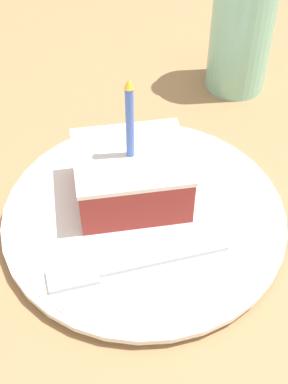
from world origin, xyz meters
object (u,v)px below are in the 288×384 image
fork (125,266)px  plate (144,216)px  cake_slice (131,175)px  bottle (242,25)px

fork → plate: bearing=-23.2°
plate → cake_slice: (0.02, 0.01, 0.03)m
cake_slice → bottle: size_ratio=0.66×
cake_slice → fork: size_ratio=0.83×
plate → fork: fork is taller
bottle → plate: bearing=144.3°
fork → bottle: bearing=-33.1°
plate → cake_slice: size_ratio=2.01×
fork → bottle: (0.28, -0.18, 0.07)m
plate → fork: bearing=156.8°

